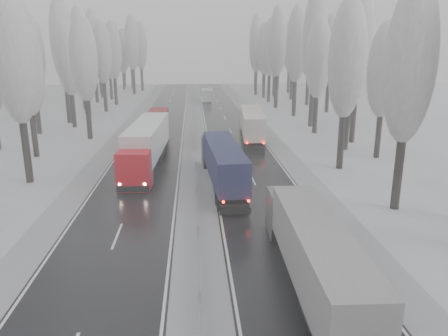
{
  "coord_description": "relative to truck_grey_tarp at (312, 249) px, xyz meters",
  "views": [
    {
      "loc": [
        -0.14,
        -14.58,
        11.95
      ],
      "look_at": [
        2.31,
        20.12,
        2.2
      ],
      "focal_mm": 35.0,
      "sensor_mm": 36.0,
      "label": 1
    }
  ],
  "objects": [
    {
      "name": "tree_72",
      "position": [
        -24.53,
        83.81,
        7.49
      ],
      "size": [
        3.6,
        3.6,
        15.11
      ],
      "color": "black",
      "rests_on": "ground"
    },
    {
      "name": "tree_63",
      "position": [
        -27.45,
        43.0,
        8.62
      ],
      "size": [
        3.6,
        3.6,
        16.88
      ],
      "color": "black",
      "rests_on": "ground"
    },
    {
      "name": "tree_68",
      "position": [
        -22.18,
        64.39,
        8.47
      ],
      "size": [
        3.6,
        3.6,
        16.65
      ],
      "color": "black",
      "rests_on": "ground"
    },
    {
      "name": "tree_64",
      "position": [
        -23.86,
        47.99,
        7.68
      ],
      "size": [
        3.6,
        3.6,
        15.42
      ],
      "color": "black",
      "rests_on": "ground"
    },
    {
      "name": "tree_70",
      "position": [
        -21.93,
        74.46,
        8.75
      ],
      "size": [
        3.6,
        3.6,
        17.09
      ],
      "color": "black",
      "rests_on": "ground"
    },
    {
      "name": "tree_34",
      "position": [
        10.13,
        91.59,
        9.1
      ],
      "size": [
        3.6,
        3.6,
        17.63
      ],
      "color": "black",
      "rests_on": "ground"
    },
    {
      "name": "tree_76",
      "position": [
        -19.65,
        103.99,
        9.68
      ],
      "size": [
        3.6,
        3.6,
        18.55
      ],
      "color": "black",
      "rests_on": "ground"
    },
    {
      "name": "tree_77",
      "position": [
        -25.27,
        107.99,
        6.99
      ],
      "size": [
        3.6,
        3.6,
        14.32
      ],
      "color": "black",
      "rests_on": "ground"
    },
    {
      "name": "tree_23",
      "position": [
        17.7,
        44.88,
        6.49
      ],
      "size": [
        3.6,
        3.6,
        13.55
      ],
      "color": "black",
      "rests_on": "ground"
    },
    {
      "name": "tree_69",
      "position": [
        -27.02,
        68.39,
        10.19
      ],
      "size": [
        3.6,
        3.6,
        19.35
      ],
      "color": "black",
      "rests_on": "ground"
    },
    {
      "name": "tree_67",
      "position": [
        -25.15,
        61.62,
        8.76
      ],
      "size": [
        3.6,
        3.6,
        17.09
      ],
      "color": "black",
      "rests_on": "ground"
    },
    {
      "name": "tree_27",
      "position": [
        19.11,
        60.55,
        9.09
      ],
      "size": [
        3.6,
        3.6,
        17.62
      ],
      "color": "black",
      "rests_on": "ground"
    },
    {
      "name": "tree_60",
      "position": [
        -23.35,
        29.47,
        7.32
      ],
      "size": [
        3.6,
        3.6,
        14.84
      ],
      "color": "black",
      "rests_on": "ground"
    },
    {
      "name": "median_slush",
      "position": [
        -5.6,
        25.27,
        -2.25
      ],
      "size": [
        3.0,
        200.0,
        0.04
      ],
      "primitive_type": "cube",
      "color": "#A0A2A8",
      "rests_on": "ground"
    },
    {
      "name": "tree_18",
      "position": [
        8.9,
        22.31,
        8.43
      ],
      "size": [
        3.6,
        3.6,
        16.58
      ],
      "color": "black",
      "rests_on": "ground"
    },
    {
      "name": "tree_39",
      "position": [
        15.95,
        116.0,
        8.18
      ],
      "size": [
        3.6,
        3.6,
        16.19
      ],
      "color": "black",
      "rests_on": "ground"
    },
    {
      "name": "tree_66",
      "position": [
        -23.76,
        57.62,
        7.56
      ],
      "size": [
        3.6,
        3.6,
        15.23
      ],
      "color": "black",
      "rests_on": "ground"
    },
    {
      "name": "tree_37",
      "position": [
        18.42,
        105.43,
        8.29
      ],
      "size": [
        3.6,
        3.6,
        16.37
      ],
      "color": "black",
      "rests_on": "ground"
    },
    {
      "name": "tree_32",
      "position": [
        11.03,
        84.49,
        8.91
      ],
      "size": [
        3.6,
        3.6,
        17.33
      ],
      "color": "black",
      "rests_on": "ground"
    },
    {
      "name": "truck_red_white",
      "position": [
        -10.48,
        23.6,
        0.34
      ],
      "size": [
        3.66,
        17.59,
        4.48
      ],
      "rotation": [
        0.0,
        0.0,
        -0.05
      ],
      "color": "red",
      "rests_on": "ground"
    },
    {
      "name": "tree_62",
      "position": [
        -19.55,
        39.0,
        8.08
      ],
      "size": [
        3.6,
        3.6,
        16.04
      ],
      "color": "black",
      "rests_on": "ground"
    },
    {
      "name": "shoulder_right",
      "position": [
        4.6,
        25.27,
        -2.25
      ],
      "size": [
        2.4,
        200.0,
        0.04
      ],
      "primitive_type": "cube",
      "color": "#A0A2A8",
      "rests_on": "ground"
    },
    {
      "name": "median_guardrail",
      "position": [
        -5.6,
        25.26,
        -1.68
      ],
      "size": [
        0.12,
        200.0,
        0.76
      ],
      "color": "slate",
      "rests_on": "ground"
    },
    {
      "name": "tree_75",
      "position": [
        -29.8,
        98.6,
        9.71
      ],
      "size": [
        3.6,
        3.6,
        18.6
      ],
      "color": "black",
      "rests_on": "ground"
    },
    {
      "name": "truck_cream_box",
      "position": [
        1.75,
        36.38,
        0.07
      ],
      "size": [
        3.55,
        15.75,
        4.01
      ],
      "rotation": [
        0.0,
        0.0,
        -0.07
      ],
      "color": "beige",
      "rests_on": "ground"
    },
    {
      "name": "tree_21",
      "position": [
        14.52,
        34.44,
        9.73
      ],
      "size": [
        3.6,
        3.6,
        18.62
      ],
      "color": "black",
      "rests_on": "ground"
    },
    {
      "name": "tree_65",
      "position": [
        -25.66,
        51.99,
        10.27
      ],
      "size": [
        3.6,
        3.6,
        19.48
      ],
      "color": "black",
      "rests_on": "ground"
    },
    {
      "name": "tree_26",
      "position": [
        11.96,
        56.55,
        9.83
      ],
      "size": [
        3.6,
        3.6,
        18.78
      ],
      "color": "black",
      "rests_on": "ground"
    },
    {
      "name": "tree_22",
      "position": [
        11.42,
        40.88,
        7.97
      ],
      "size": [
        3.6,
        3.6,
        15.86
      ],
      "color": "black",
      "rests_on": "ground"
    },
    {
      "name": "carriageway_right",
      "position": [
        -0.35,
        25.27,
        -2.26
      ],
      "size": [
        7.5,
        200.0,
        0.03
      ],
      "primitive_type": "cube",
      "color": "black",
      "rests_on": "ground"
    },
    {
      "name": "tree_58",
      "position": [
        -20.73,
        19.84,
        8.83
      ],
      "size": [
        3.6,
        3.6,
        17.21
      ],
      "color": "black",
      "rests_on": "ground"
    },
    {
      "name": "tree_19",
      "position": [
        14.42,
        26.31,
        7.14
      ],
      "size": [
        3.6,
        3.6,
        14.57
      ],
      "color": "black",
      "rests_on": "ground"
    },
    {
      "name": "tree_36",
      "position": [
        11.43,
        101.43,
        10.75
      ],
      "size": [
        3.6,
        3.6,
        20.23
      ],
      "color": "black",
      "rests_on": "ground"
    },
    {
      "name": "carriageway_left",
      "position": [
        -10.85,
        25.27,
        -2.26
      ],
      "size": [
        7.5,
        200.0,
        0.03
      ],
      "primitive_type": "cube",
      "color": "black",
      "rests_on": "ground"
    },
    {
      "name": "tree_33",
      "position": [
        14.16,
        88.49,
        6.99
      ],
      "size": [
        3.6,
        3.6,
        14.33
      ],
      "color": "black",
      "rests_on": "ground"
    },
    {
      "name": "tree_79",
      "position": [
        -25.93,
        114.58,
        8.74
      ],
      "size": [
        3.6,
        3.6,
        17.07
      ],
      "color": "black",
      "rests_on": "ground"
    },
    {
      "name": "truck_blue_box",
      "position": [
        -3.3,
        17.49,
        0.02
      ],
      "size": [
        3.32,
        15.42,
        3.93
      ],
      "rotation": [
        0.0,
        0.0,
        0.06
      ],
      "color": "#1D2748",
      "rests_on": "ground"
    },
    {
      "name": "tree_73",
      "position": [
        -27.42,
        87.81,
        8.83
      ],
      "size": [
        3.6,
        3.6,
        17.22
      ],
      "color": "black",
      "rests_on": "ground"
    },
    {
      "name": "tree_31",
      "position": [
        16.87,
        80.98,
        9.7
      ],
      "size": [
        3.6,
        3.6,
        18.58
      ],
      "color": "black",
      "rests_on": "ground"
    },
    {
      "name": "tree_30",
      "position": [
        10.96,
        76.98,
        9.24
      ],
      "size": [
        3.6,
        3.6,
        17.86
      ],
      "color": "black",
      "rests_on": "ground"
    },
    {
      "name": "tree_35",
      "position": [
        19.34,
        95.59,
        9.49
      ],
      "size": [
        3.6,
        3.6,
        18.25
      ],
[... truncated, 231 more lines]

